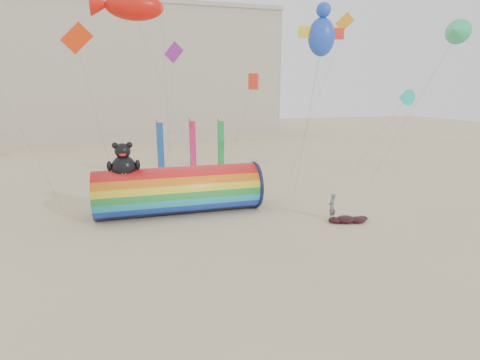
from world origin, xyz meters
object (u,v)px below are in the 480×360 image
object	(u,v)px
kite_handler	(332,206)
fabric_bundle	(348,219)
hotel_building	(87,74)
windsock_assembly	(179,189)

from	to	relation	value
kite_handler	fabric_bundle	size ratio (longest dim) A/B	0.63
hotel_building	fabric_bundle	xyz separation A→B (m)	(18.57, -47.20, -10.14)
hotel_building	kite_handler	size ratio (longest dim) A/B	36.54
windsock_assembly	kite_handler	distance (m)	9.75
hotel_building	fabric_bundle	bearing A→B (deg)	-68.53
hotel_building	windsock_assembly	size ratio (longest dim) A/B	5.74
hotel_building	windsock_assembly	world-z (taller)	hotel_building
windsock_assembly	fabric_bundle	size ratio (longest dim) A/B	4.02
kite_handler	fabric_bundle	bearing A→B (deg)	98.89
windsock_assembly	hotel_building	bearing A→B (deg)	101.86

